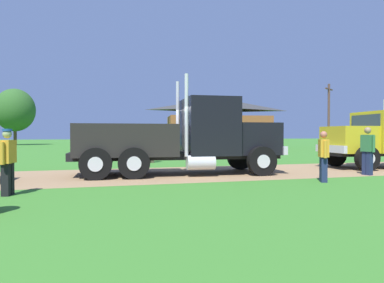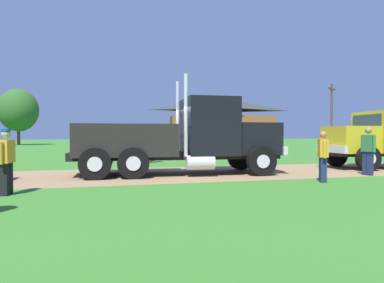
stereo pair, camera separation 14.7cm
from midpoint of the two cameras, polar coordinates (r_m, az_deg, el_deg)
The scene contains 11 objects.
ground_plane at distance 13.69m, azimuth -1.17°, elevation -5.20°, with size 200.00×200.00×0.00m, color #3B7D29.
dirt_track at distance 13.69m, azimuth -1.17°, elevation -5.18°, with size 120.00×5.27×0.01m, color #A07B54.
truck_foreground_white at distance 13.45m, azimuth -1.95°, elevation 0.45°, with size 8.04×3.12×3.66m.
visitor_standing_near at distance 11.93m, azimuth 20.13°, elevation -2.04°, with size 0.40×0.57×1.62m.
visitor_walking_mid at distance 9.90m, azimuth -28.02°, elevation -2.48°, with size 0.34×0.69×1.65m.
visitor_by_barrel at distance 14.61m, azimuth 26.22°, elevation -1.11°, with size 0.32×0.61×1.78m.
visitor_far_side at distance 18.92m, azimuth -7.00°, elevation -0.38°, with size 0.67×0.36×1.82m.
shed_building at distance 38.23m, azimuth 4.12°, elevation 2.82°, with size 11.78×6.91×5.43m.
utility_pole_near at distance 43.70m, azimuth 21.11°, elevation 4.22°, with size 1.89×1.36×7.33m.
tree_mid at distance 56.51m, azimuth -26.75°, elevation 4.55°, with size 5.53×5.53×8.03m.
tree_right at distance 51.33m, azimuth -0.62°, elevation 4.29°, with size 3.35×3.35×6.21m.
Camera 1 is at (-3.48, -13.16, 1.51)m, focal length 33.04 mm.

